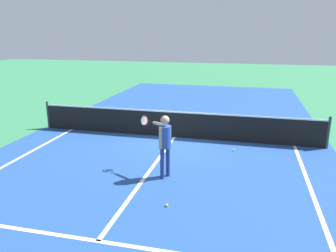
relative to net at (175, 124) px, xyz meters
name	(u,v)px	position (x,y,z in m)	size (l,w,h in m)	color
ground_plane	(175,137)	(0.00, 0.00, -0.49)	(60.00, 60.00, 0.00)	#337F51
court_surface_inbounds	(175,137)	(0.00, 0.00, -0.49)	(10.62, 24.40, 0.00)	#234C93
line_service_near	(98,241)	(0.00, -6.40, -0.49)	(8.22, 0.10, 0.01)	white
line_center_service	(149,172)	(0.00, -3.20, -0.49)	(0.10, 6.40, 0.01)	white
net	(175,124)	(0.00, 0.00, 0.00)	(10.27, 0.09, 1.07)	#33383D
player_near	(164,139)	(0.48, -3.39, 0.54)	(1.01, 0.87, 1.66)	navy
tennis_ball_mid_court	(167,205)	(0.92, -4.89, -0.46)	(0.07, 0.07, 0.07)	#CCE033
tennis_ball_near_net	(234,150)	(2.16, -0.98, -0.46)	(0.07, 0.07, 0.07)	#CCE033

